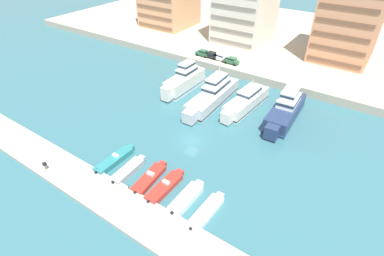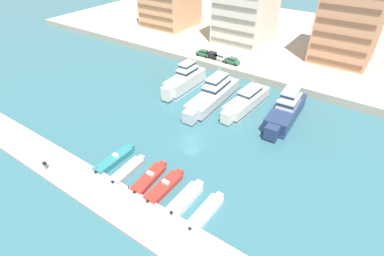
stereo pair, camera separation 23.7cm
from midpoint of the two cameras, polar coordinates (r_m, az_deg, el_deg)
The scene contains 21 objects.
ground_plane at distance 56.50m, azimuth 0.04°, elevation -2.51°, with size 400.00×400.00×0.00m, color #336670.
quay_promenade at distance 109.51m, azimuth 20.26°, elevation 15.23°, with size 180.00×70.00×2.00m, color #ADA38E.
pier_dock at distance 46.29m, azimuth -13.66°, elevation -13.86°, with size 120.00×6.23×0.60m, color #A8A399.
yacht_ivory_far_left at distance 72.98m, azimuth -1.30°, elevation 9.07°, with size 3.88×15.03×8.43m.
yacht_silver_left at distance 67.54m, azimuth 4.18°, elevation 6.38°, with size 5.17×20.48×7.80m.
yacht_ivory_mid_left at distance 66.55m, azimuth 10.40°, elevation 5.00°, with size 4.75×16.80×6.08m.
yacht_navy_center_left at distance 64.57m, azimuth 17.55°, elevation 3.32°, with size 5.35×17.87×8.01m.
motorboat_teal_far_left at distance 53.29m, azimuth -14.41°, elevation -5.81°, with size 2.00×8.65×1.45m.
motorboat_grey_left at distance 50.82m, azimuth -11.93°, elevation -7.80°, with size 2.32×7.58×1.42m.
motorboat_red_mid_left at distance 48.96m, azimuth -7.97°, elevation -9.34°, with size 2.79×8.14×1.35m.
motorboat_red_center_left at distance 47.29m, azimuth -5.10°, elevation -11.02°, with size 2.15×8.25×1.40m.
motorboat_white_center at distance 45.45m, azimuth -0.97°, elevation -13.17°, with size 2.13×7.53×1.57m.
motorboat_white_center_right at distance 44.00m, azimuth 2.79°, elevation -15.61°, with size 2.16×7.99×1.37m.
car_green_far_left at distance 88.12m, azimuth 2.27°, elevation 14.13°, with size 4.15×2.02×1.80m.
car_black_left at distance 86.85m, azimuth 3.90°, elevation 13.76°, with size 4.17×2.07×1.80m.
car_white_mid_left at distance 85.35m, azimuth 5.73°, elevation 13.27°, with size 4.23×2.20×1.80m.
car_green_center_left at distance 83.53m, azimuth 7.77°, elevation 12.63°, with size 4.15×2.03×1.80m.
apartment_block_mid_left at distance 92.98m, azimuth 28.38°, elevation 18.54°, with size 15.03×16.80×26.00m.
pedestrian_near_edge at distance 54.59m, azimuth -26.13°, elevation -6.19°, with size 0.51×0.52×1.77m.
bollard_west at distance 51.71m, azimuth -17.55°, elevation -7.39°, with size 0.20×0.20×0.61m.
bollard_west_mid at distance 47.44m, azimuth -11.89°, elevation -10.92°, with size 0.20×0.20×0.61m.
Camera 2 is at (25.51, -36.77, 34.49)m, focal length 28.00 mm.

